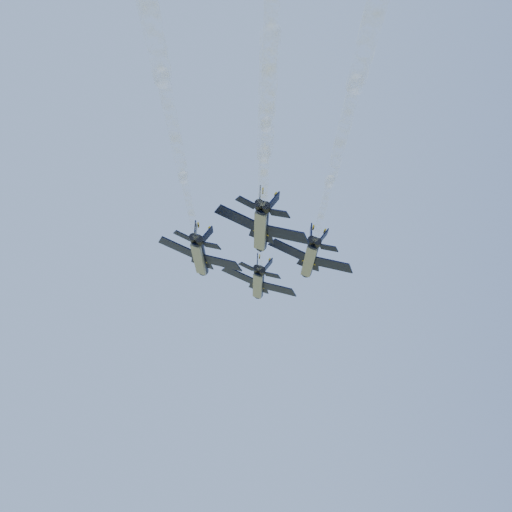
{
  "coord_description": "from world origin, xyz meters",
  "views": [
    {
      "loc": [
        -5.34,
        -92.75,
        70.56
      ],
      "look_at": [
        -3.96,
        -1.88,
        103.64
      ],
      "focal_mm": 45.0,
      "sensor_mm": 36.0,
      "label": 1
    }
  ],
  "objects_px": {
    "jet_lead": "(259,284)",
    "jet_slot": "(262,229)",
    "jet_right": "(310,259)",
    "jet_left": "(200,257)"
  },
  "relations": [
    {
      "from": "jet_lead",
      "to": "jet_slot",
      "type": "bearing_deg",
      "value": -89.9
    },
    {
      "from": "jet_lead",
      "to": "jet_left",
      "type": "height_order",
      "value": "same"
    },
    {
      "from": "jet_lead",
      "to": "jet_slot",
      "type": "distance_m",
      "value": 23.87
    },
    {
      "from": "jet_lead",
      "to": "jet_right",
      "type": "bearing_deg",
      "value": -58.6
    },
    {
      "from": "jet_left",
      "to": "jet_slot",
      "type": "distance_m",
      "value": 14.07
    },
    {
      "from": "jet_lead",
      "to": "jet_slot",
      "type": "relative_size",
      "value": 1.0
    },
    {
      "from": "jet_lead",
      "to": "jet_slot",
      "type": "height_order",
      "value": "same"
    },
    {
      "from": "jet_slot",
      "to": "jet_lead",
      "type": "bearing_deg",
      "value": 90.1
    },
    {
      "from": "jet_left",
      "to": "jet_slot",
      "type": "bearing_deg",
      "value": -51.25
    },
    {
      "from": "jet_right",
      "to": "jet_slot",
      "type": "bearing_deg",
      "value": -122.15
    }
  ]
}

